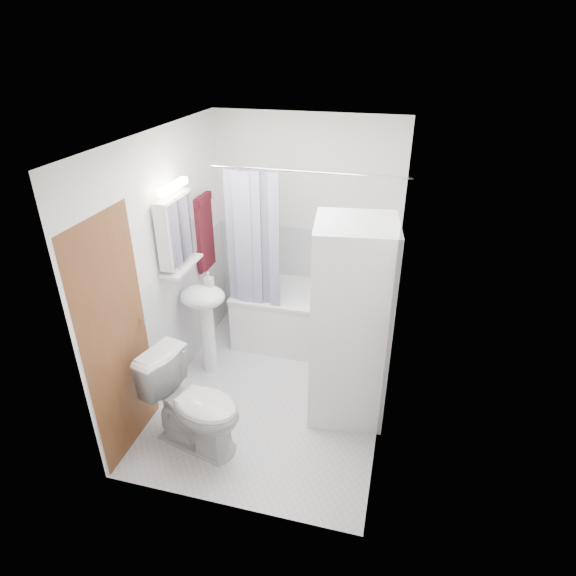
% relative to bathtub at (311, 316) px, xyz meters
% --- Properties ---
extents(floor, '(2.60, 2.60, 0.00)m').
position_rel_bathtub_xyz_m(floor, '(-0.15, -0.92, -0.34)').
color(floor, silver).
rests_on(floor, ground).
extents(room_walls, '(2.60, 2.60, 2.60)m').
position_rel_bathtub_xyz_m(room_walls, '(-0.15, -0.92, 1.14)').
color(room_walls, white).
rests_on(room_walls, ground).
extents(wainscot, '(1.98, 2.58, 2.58)m').
position_rel_bathtub_xyz_m(wainscot, '(-0.15, -0.63, 0.26)').
color(wainscot, white).
rests_on(wainscot, ground).
extents(door, '(0.05, 2.00, 2.00)m').
position_rel_bathtub_xyz_m(door, '(-1.10, -1.47, 0.66)').
color(door, brown).
rests_on(door, ground).
extents(bathtub, '(1.63, 0.77, 0.62)m').
position_rel_bathtub_xyz_m(bathtub, '(0.00, 0.00, 0.00)').
color(bathtub, white).
rests_on(bathtub, ground).
extents(tub_spout, '(0.04, 0.12, 0.04)m').
position_rel_bathtub_xyz_m(tub_spout, '(0.20, 0.33, 0.60)').
color(tub_spout, silver).
rests_on(tub_spout, room_walls).
extents(curtain_rod, '(1.81, 0.02, 0.02)m').
position_rel_bathtub_xyz_m(curtain_rod, '(0.00, -0.33, 1.66)').
color(curtain_rod, silver).
rests_on(curtain_rod, room_walls).
extents(shower_curtain, '(0.55, 0.02, 1.45)m').
position_rel_bathtub_xyz_m(shower_curtain, '(-0.53, -0.33, 0.91)').
color(shower_curtain, '#181549').
rests_on(shower_curtain, curtain_rod).
extents(sink, '(0.44, 0.37, 1.04)m').
position_rel_bathtub_xyz_m(sink, '(-0.91, -0.73, 0.36)').
color(sink, white).
rests_on(sink, ground).
extents(medicine_cabinet, '(0.13, 0.50, 0.71)m').
position_rel_bathtub_xyz_m(medicine_cabinet, '(-1.06, -0.82, 1.22)').
color(medicine_cabinet, white).
rests_on(medicine_cabinet, room_walls).
extents(shelf, '(0.18, 0.54, 0.02)m').
position_rel_bathtub_xyz_m(shelf, '(-1.04, -0.82, 0.86)').
color(shelf, silver).
rests_on(shelf, room_walls).
extents(shower_caddy, '(0.22, 0.06, 0.02)m').
position_rel_bathtub_xyz_m(shower_caddy, '(0.25, 0.32, 0.81)').
color(shower_caddy, silver).
rests_on(shower_caddy, room_walls).
extents(towel, '(0.07, 0.33, 0.81)m').
position_rel_bathtub_xyz_m(towel, '(-1.09, -0.18, 0.94)').
color(towel, '#4C101C').
rests_on(towel, room_walls).
extents(washer_dryer, '(0.72, 0.72, 1.81)m').
position_rel_bathtub_xyz_m(washer_dryer, '(0.52, -0.95, 0.56)').
color(washer_dryer, white).
rests_on(washer_dryer, ground).
extents(toilet, '(0.92, 0.66, 0.81)m').
position_rel_bathtub_xyz_m(toilet, '(-0.60, -1.70, 0.06)').
color(toilet, white).
rests_on(toilet, ground).
extents(soap_pump, '(0.08, 0.17, 0.08)m').
position_rel_bathtub_xyz_m(soap_pump, '(-0.86, -0.67, 0.61)').
color(soap_pump, gray).
rests_on(soap_pump, sink).
extents(shelf_bottle, '(0.07, 0.18, 0.07)m').
position_rel_bathtub_xyz_m(shelf_bottle, '(-1.04, -0.97, 0.90)').
color(shelf_bottle, gray).
rests_on(shelf_bottle, shelf).
extents(shelf_cup, '(0.10, 0.09, 0.10)m').
position_rel_bathtub_xyz_m(shelf_cup, '(-1.04, -0.70, 0.92)').
color(shelf_cup, gray).
rests_on(shelf_cup, shelf).
extents(shampoo_a, '(0.13, 0.17, 0.13)m').
position_rel_bathtub_xyz_m(shampoo_a, '(0.20, 0.32, 0.88)').
color(shampoo_a, gray).
rests_on(shampoo_a, shower_caddy).
extents(shampoo_b, '(0.08, 0.21, 0.08)m').
position_rel_bathtub_xyz_m(shampoo_b, '(0.32, 0.32, 0.86)').
color(shampoo_b, '#2B2DAC').
rests_on(shampoo_b, shower_caddy).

